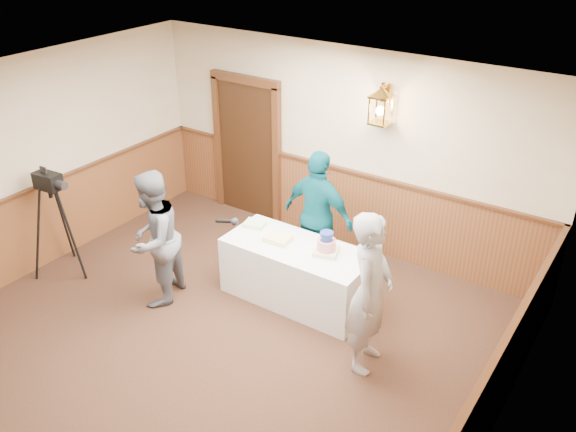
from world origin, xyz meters
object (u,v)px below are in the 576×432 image
Objects in this scene: tiered_cake at (326,245)px; sheet_cake_yellow at (278,239)px; tv_camera_rig at (58,229)px; interviewer at (154,239)px; baker at (370,293)px; sheet_cake_green at (255,224)px; display_table at (297,273)px; assistant_p at (318,216)px.

tiered_cake is 1.13× the size of sheet_cake_yellow.
interviewer is at bearing 5.34° from tv_camera_rig.
sheet_cake_yellow is 1.48m from interviewer.
interviewer is (-1.15, -0.93, 0.07)m from sheet_cake_yellow.
baker reaches higher than tiered_cake.
baker is (1.97, -0.69, 0.12)m from sheet_cake_green.
assistant_p reaches higher than display_table.
baker is (1.25, -0.57, 0.53)m from display_table.
tv_camera_rig is at bearing -158.82° from tiered_cake.
tiered_cake reaches higher than sheet_cake_green.
sheet_cake_yellow reaches higher than sheet_cake_green.
tv_camera_rig is at bearing 37.67° from assistant_p.
sheet_cake_yellow is 0.18× the size of assistant_p.
baker is (0.88, -0.63, 0.04)m from tiered_cake.
baker is 1.26× the size of tv_camera_rig.
baker is 4.22m from tv_camera_rig.
display_table is 1.26× the size of tv_camera_rig.
interviewer is (-1.78, -1.01, -0.01)m from tiered_cake.
assistant_p is (0.19, 0.63, 0.09)m from sheet_cake_yellow.
sheet_cake_green is 0.14× the size of baker.
tv_camera_rig is at bearing -157.39° from display_table.
tv_camera_rig is at bearing -148.67° from sheet_cake_green.
assistant_p reaches higher than sheet_cake_yellow.
interviewer is (-0.70, -1.08, 0.07)m from sheet_cake_green.
display_table is 0.83m from sheet_cake_green.
baker reaches higher than display_table.
interviewer is at bearing -122.89° from sheet_cake_green.
baker is at bearing -19.31° from sheet_cake_green.
sheet_cake_green is at bearing 60.42° from baker.
sheet_cake_yellow is at bearing 19.74° from tv_camera_rig.
baker reaches higher than tv_camera_rig.
display_table is at bearing 102.25° from assistant_p.
assistant_p reaches higher than sheet_cake_green.
sheet_cake_green is at bearing 176.62° from tiered_cake.
display_table is 1.77m from interviewer.
tv_camera_rig is at bearing -155.83° from sheet_cake_yellow.
tiered_cake is at bearing 44.45° from baker.
display_table is 0.79m from assistant_p.
interviewer is 2.06m from assistant_p.
sheet_cake_yellow is at bearing 112.94° from interviewer.
interviewer reaches higher than sheet_cake_yellow.
sheet_cake_green is at bearing 26.90° from tv_camera_rig.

